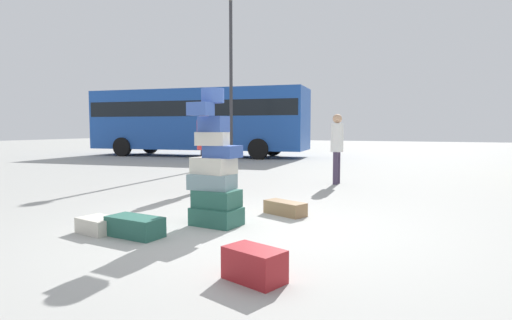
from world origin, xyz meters
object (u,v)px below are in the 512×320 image
Objects in this scene: suitcase_cream_foreground_far at (99,225)px; suitcase_maroon_behind_tower at (254,265)px; suitcase_tower at (215,174)px; suitcase_brown_upright_blue at (285,208)px; parked_bus at (198,118)px; person_bearded_onlooker at (337,143)px; lamp_post at (231,53)px; suitcase_teal_left_side at (135,227)px; person_tourist_with_camera at (204,142)px.

suitcase_maroon_behind_tower is at bearing -5.05° from suitcase_cream_foreground_far.
suitcase_tower is at bearing 52.79° from suitcase_cream_foreground_far.
parked_bus reaches higher than suitcase_brown_upright_blue.
person_bearded_onlooker is (-0.63, 6.64, 0.85)m from suitcase_maroon_behind_tower.
suitcase_tower is at bearing -101.87° from suitcase_brown_upright_blue.
person_bearded_onlooker is 0.27× the size of lamp_post.
suitcase_maroon_behind_tower is 0.08× the size of lamp_post.
suitcase_tower is 1.64m from suitcase_cream_foreground_far.
suitcase_cream_foreground_far is 6.20m from person_bearded_onlooker.
suitcase_maroon_behind_tower is 0.05× the size of parked_bus.
suitcase_tower is 0.30× the size of lamp_post.
person_tourist_with_camera is (-1.08, 3.63, 0.92)m from suitcase_teal_left_side.
parked_bus reaches higher than suitcase_teal_left_side.
parked_bus is (-6.91, 13.31, 1.71)m from suitcase_teal_left_side.
suitcase_tower is 3.17m from person_tourist_with_camera.
person_tourist_with_camera is at bearing -44.35° from person_bearded_onlooker.
suitcase_maroon_behind_tower is 0.31× the size of person_tourist_with_camera.
suitcase_maroon_behind_tower is 16.76m from parked_bus.
suitcase_tower reaches higher than suitcase_cream_foreground_far.
suitcase_brown_upright_blue is 2.71m from suitcase_cream_foreground_far.
suitcase_brown_upright_blue reaches higher than suitcase_cream_foreground_far.
lamp_post reaches higher than suitcase_tower.
person_bearded_onlooker is 11.16m from parked_bus.
suitcase_cream_foreground_far is 0.05× the size of parked_bus.
suitcase_tower is at bearing -5.19° from person_bearded_onlooker.
suitcase_brown_upright_blue is (0.70, 0.97, -0.61)m from suitcase_tower.
suitcase_tower is 2.30m from suitcase_maroon_behind_tower.
lamp_post is at bearing 178.67° from person_tourist_with_camera.
suitcase_tower is at bearing -64.18° from parked_bus.
suitcase_cream_foreground_far is 0.71× the size of suitcase_teal_left_side.
lamp_post is (-3.39, 9.71, 3.97)m from suitcase_teal_left_side.
suitcase_brown_upright_blue is 0.06× the size of parked_bus.
suitcase_brown_upright_blue is 0.40× the size of person_bearded_onlooker.
person_tourist_with_camera is 7.19m from lamp_post.
suitcase_teal_left_side is 0.41× the size of person_tourist_with_camera.
suitcase_maroon_behind_tower reaches higher than suitcase_brown_upright_blue.
suitcase_cream_foreground_far is at bearing -14.66° from person_bearded_onlooker.
suitcase_tower reaches higher than person_tourist_with_camera.
suitcase_teal_left_side is 0.43× the size of person_bearded_onlooker.
parked_bus reaches higher than suitcase_maroon_behind_tower.
lamp_post is (3.52, -3.60, 2.25)m from parked_bus.
suitcase_maroon_behind_tower reaches higher than suitcase_cream_foreground_far.
person_tourist_with_camera is 11.33m from parked_bus.
person_tourist_with_camera is (-0.52, 3.65, 0.94)m from suitcase_cream_foreground_far.
parked_bus is (-8.22, 11.37, 1.73)m from suitcase_brown_upright_blue.
lamp_post reaches higher than suitcase_brown_upright_blue.
suitcase_maroon_behind_tower is at bearing -63.42° from parked_bus.
suitcase_tower is 1.35m from suitcase_brown_upright_blue.
suitcase_maroon_behind_tower is 5.45m from person_tourist_with_camera.
parked_bus is at bearing -129.19° from person_bearded_onlooker.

